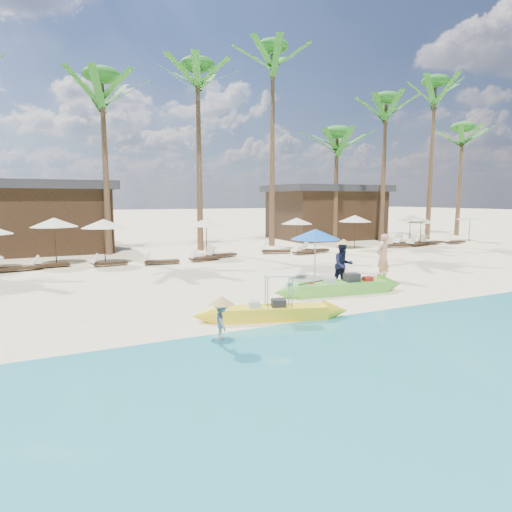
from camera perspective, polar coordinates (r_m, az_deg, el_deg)
name	(u,v)px	position (r m, az deg, el deg)	size (l,w,h in m)	color
ground	(272,300)	(13.81, 2.18, -5.93)	(240.00, 240.00, 0.00)	#FFE7BC
wet_sand_strip	(379,349)	(9.83, 16.05, -11.89)	(240.00, 4.50, 0.01)	tan
green_canoe	(341,287)	(14.95, 11.21, -4.11)	(5.43, 1.12, 0.69)	#5CBF3A
yellow_canoe	(272,312)	(11.62, 2.09, -7.53)	(4.64, 1.70, 1.24)	yellow
tourist	(383,257)	(17.81, 16.56, -0.13)	(0.68, 0.44, 1.86)	tan
vendor_green	(343,265)	(15.96, 11.54, -1.18)	(0.81, 0.63, 1.67)	#15183A
vendor_yellow	(222,321)	(9.41, -4.61, -8.62)	(0.55, 0.32, 0.86)	gray
blue_umbrella	(315,234)	(16.55, 7.93, 2.90)	(1.95, 1.95, 2.09)	#99999E
lounger_3_right	(16,267)	(21.98, -29.39, -1.26)	(1.98, 0.97, 0.64)	#372616
resort_parasol_4	(54,222)	(23.12, -25.32, 4.07)	(2.26, 2.26, 2.32)	#372616
lounger_4_left	(49,264)	(22.41, -25.88, -0.96)	(1.66, 0.66, 0.55)	#372616
lounger_4_right	(108,262)	(21.89, -19.16, -0.79)	(1.69, 0.65, 0.56)	#372616
resort_parasol_5	(104,224)	(22.37, -19.64, 4.09)	(2.18, 2.18, 2.25)	#372616
lounger_5_left	(159,260)	(21.73, -12.78, -0.58)	(1.81, 0.71, 0.60)	#372616
resort_parasol_6	(206,222)	(23.72, -6.66, 4.48)	(2.10, 2.10, 2.16)	#372616
lounger_6_left	(203,257)	(22.57, -7.07, -0.16)	(1.81, 0.82, 0.59)	#372616
lounger_6_right	(220,254)	(23.66, -4.84, 0.24)	(1.86, 0.99, 0.61)	#372616
resort_parasol_7	(297,221)	(27.10, 5.45, 4.68)	(1.99, 1.99, 2.05)	#372616
lounger_7_left	(274,250)	(25.50, 2.40, 0.80)	(1.86, 1.07, 0.60)	#372616
lounger_7_right	(304,251)	(25.21, 6.44, 0.65)	(1.68, 0.54, 0.57)	#372616
resort_parasol_8	(355,219)	(28.41, 13.08, 4.89)	(2.12, 2.12, 2.19)	#372616
lounger_8_left	(314,249)	(26.20, 7.69, 0.90)	(1.75, 0.80, 0.57)	#372616
resort_parasol_9	(411,218)	(31.31, 19.91, 4.83)	(2.10, 2.10, 2.16)	#372616
lounger_9_left	(394,244)	(30.02, 17.92, 1.47)	(1.86, 0.94, 0.60)	#372616
lounger_9_right	(417,243)	(31.34, 20.62, 1.62)	(2.00, 0.99, 0.65)	#372616
resort_parasol_10	(421,220)	(31.62, 21.16, 4.49)	(1.92, 1.92, 1.97)	#372616
lounger_10_left	(404,242)	(31.60, 19.17, 1.74)	(1.98, 0.72, 0.66)	#372616
lounger_10_right	(429,242)	(32.75, 22.10, 1.80)	(2.02, 0.78, 0.67)	#372616
resort_parasol_11	(470,217)	(36.69, 26.68, 4.67)	(1.99, 1.99, 2.05)	#372616
lounger_11_left	(453,241)	(34.01, 24.77, 1.82)	(1.79, 0.56, 0.61)	#372616
palm_3	(102,103)	(26.87, -19.79, 18.67)	(2.08, 2.08, 10.52)	brown
palm_4	(198,96)	(27.93, -7.75, 20.43)	(2.08, 2.08, 11.70)	brown
palm_5	(273,84)	(30.58, 2.23, 21.99)	(2.08, 2.08, 13.60)	brown
palm_6	(337,146)	(32.79, 10.73, 14.19)	(2.08, 2.08, 8.51)	brown
palm_7	(385,121)	(34.73, 16.88, 16.87)	(2.08, 2.08, 11.08)	brown
palm_8	(434,109)	(37.80, 22.64, 17.66)	(2.08, 2.08, 12.70)	brown
palm_9	(462,143)	(42.28, 25.78, 13.45)	(2.08, 2.08, 9.82)	brown
pavilion_west	(21,216)	(29.48, -28.89, 4.66)	(10.80, 6.60, 4.30)	#372616
pavilion_east	(325,212)	(35.69, 9.23, 5.87)	(8.80, 6.60, 4.30)	#372616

